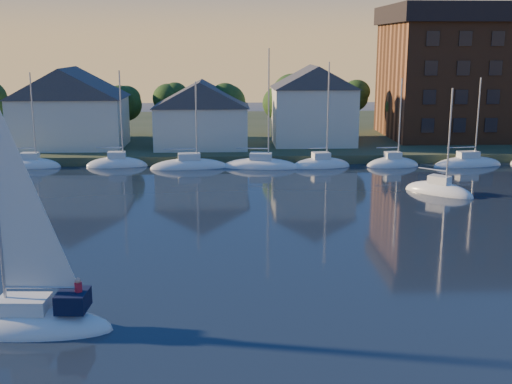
{
  "coord_description": "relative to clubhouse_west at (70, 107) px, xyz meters",
  "views": [
    {
      "loc": [
        -3.06,
        -21.23,
        13.31
      ],
      "look_at": [
        -1.0,
        22.0,
        3.33
      ],
      "focal_mm": 45.0,
      "sensor_mm": 36.0,
      "label": 1
    }
  ],
  "objects": [
    {
      "name": "clubhouse_west",
      "position": [
        0.0,
        0.0,
        0.0
      ],
      "size": [
        13.65,
        9.45,
        9.64
      ],
      "color": "beige",
      "rests_on": "shoreline_land"
    },
    {
      "name": "clubhouse_centre",
      "position": [
        16.0,
        -1.0,
        -0.8
      ],
      "size": [
        11.55,
        8.4,
        8.08
      ],
      "color": "beige",
      "rests_on": "shoreline_land"
    },
    {
      "name": "drifting_sailboat_right",
      "position": [
        38.38,
        -22.96,
        -5.84
      ],
      "size": [
        6.33,
        6.15,
        10.68
      ],
      "rotation": [
        0.0,
        0.0,
        -0.76
      ],
      "color": "white",
      "rests_on": "ground"
    },
    {
      "name": "shoreline_land",
      "position": [
        22.0,
        17.0,
        -5.93
      ],
      "size": [
        160.0,
        50.0,
        2.0
      ],
      "primitive_type": "cube",
      "color": "#344126",
      "rests_on": "ground"
    },
    {
      "name": "hero_sailboat",
      "position": [
        9.43,
        -50.36,
        -5.37
      ],
      "size": [
        8.54,
        3.18,
        13.26
      ],
      "rotation": [
        0.0,
        0.0,
        3.09
      ],
      "color": "white",
      "rests_on": "ground"
    },
    {
      "name": "wooden_dock",
      "position": [
        22.0,
        -6.0,
        -5.93
      ],
      "size": [
        120.0,
        3.0,
        1.0
      ],
      "primitive_type": "cube",
      "color": "brown",
      "rests_on": "ground"
    },
    {
      "name": "condo_block",
      "position": [
        56.0,
        6.95,
        3.86
      ],
      "size": [
        31.0,
        17.0,
        17.4
      ],
      "color": "brown",
      "rests_on": "shoreline_land"
    },
    {
      "name": "clubhouse_east",
      "position": [
        30.0,
        1.0,
        0.07
      ],
      "size": [
        10.5,
        8.4,
        9.8
      ],
      "color": "beige",
      "rests_on": "shoreline_land"
    },
    {
      "name": "moored_fleet",
      "position": [
        26.0,
        -9.0,
        -5.83
      ],
      "size": [
        95.5,
        2.4,
        12.05
      ],
      "color": "white",
      "rests_on": "ground"
    },
    {
      "name": "tree_line",
      "position": [
        24.0,
        5.0,
        1.24
      ],
      "size": [
        93.4,
        5.4,
        8.9
      ],
      "color": "#3A291A",
      "rests_on": "shoreline_land"
    }
  ]
}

